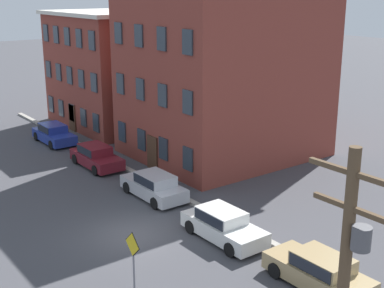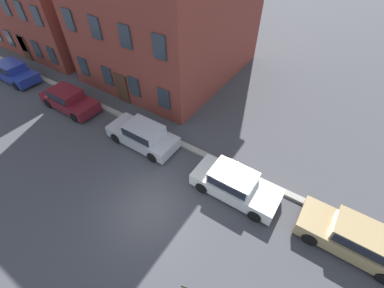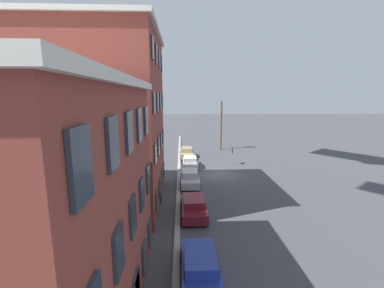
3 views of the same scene
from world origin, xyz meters
TOP-DOWN VIEW (x-y plane):
  - ground_plane at (0.00, 0.00)m, footprint 200.00×200.00m
  - kerb_strip at (0.00, 4.50)m, footprint 56.00×0.36m
  - apartment_corner at (-19.60, 11.97)m, footprint 11.14×12.46m
  - apartment_midblock at (-7.55, 11.90)m, footprint 10.76×12.32m
  - car_blue at (-17.20, 3.31)m, footprint 4.40×1.92m
  - car_maroon at (-10.18, 3.27)m, footprint 4.40×1.92m
  - car_silver at (-3.34, 3.35)m, footprint 4.40×1.92m
  - car_white at (2.87, 3.11)m, footprint 4.40×1.92m
  - car_tan at (8.36, 3.40)m, footprint 4.40×1.92m
  - caution_sign at (4.08, -2.42)m, footprint 1.03×0.08m

SIDE VIEW (x-z plane):
  - ground_plane at x=0.00m, z-range 0.00..0.00m
  - kerb_strip at x=0.00m, z-range 0.00..0.16m
  - car_blue at x=-17.20m, z-range 0.03..1.46m
  - car_maroon at x=-10.18m, z-range 0.03..1.46m
  - car_silver at x=-3.34m, z-range 0.03..1.46m
  - car_white at x=2.87m, z-range 0.03..1.46m
  - car_tan at x=8.36m, z-range 0.03..1.46m
  - caution_sign at x=4.08m, z-range 0.40..2.80m
  - apartment_corner at x=-19.60m, z-range 0.01..9.49m
  - apartment_midblock at x=-7.55m, z-range 0.01..13.79m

